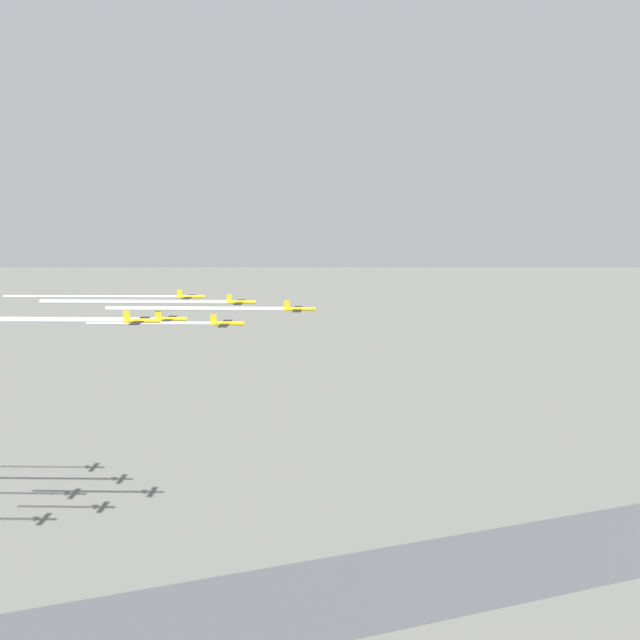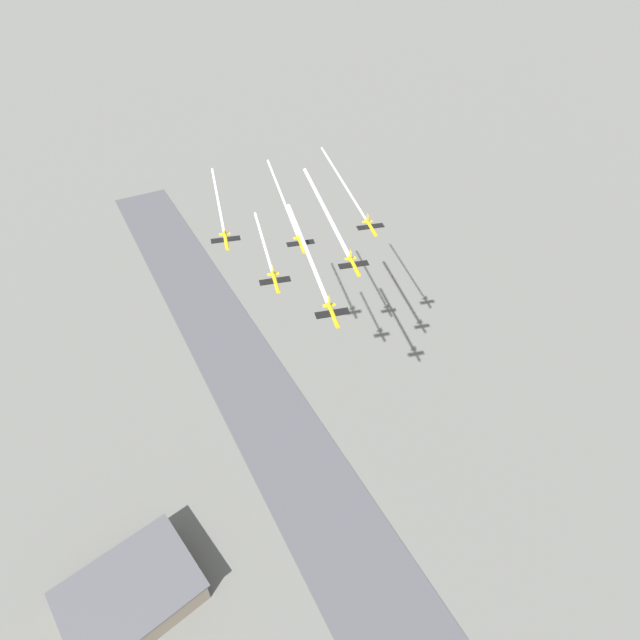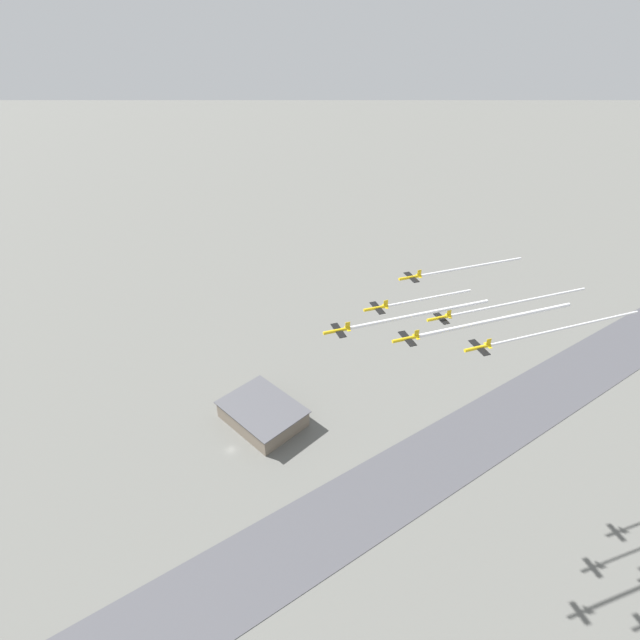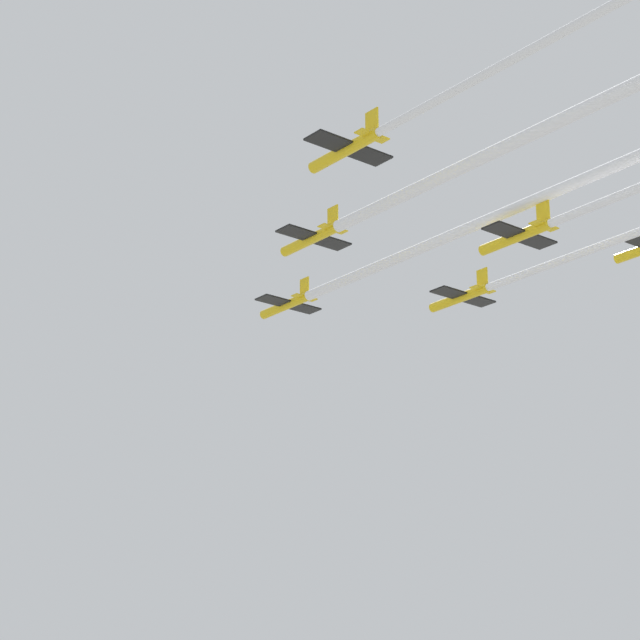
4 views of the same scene
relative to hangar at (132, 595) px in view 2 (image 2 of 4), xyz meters
name	(u,v)px [view 2 (image 2 of 4)]	position (x,y,z in m)	size (l,w,h in m)	color
runway_strip	(328,516)	(-63.22, 17.11, -4.61)	(138.10, 538.18, 0.20)	#47474C
hangar	(132,595)	(0.00, 0.00, 0.00)	(38.47, 29.11, 9.36)	#726656
jet_0	(333,314)	(-63.37, 16.81, 87.54)	(8.02, 8.21, 2.82)	gold
jet_1	(354,265)	(-80.22, 5.70, 87.41)	(8.02, 8.21, 2.82)	gold
jet_2	(275,281)	(-61.85, -3.31, 85.90)	(8.02, 8.21, 2.82)	gold
jet_3	(371,227)	(-97.07, -5.40, 87.11)	(8.02, 8.21, 2.82)	gold
jet_4	(301,243)	(-78.70, -14.42, 84.69)	(8.02, 8.21, 2.82)	gold
jet_5	(226,240)	(-60.33, -23.43, 88.88)	(8.02, 8.21, 2.82)	gold
smoke_trail_0	(306,248)	(-75.64, -8.18, 87.49)	(22.10, 43.52, 1.08)	white
smoke_trail_1	(324,208)	(-93.88, -22.12, 87.36)	(24.94, 49.21, 1.15)	white
smoke_trail_2	(263,241)	(-70.42, -20.77, 85.86)	(14.45, 28.34, 0.80)	white
smoke_trail_3	(341,180)	(-110.72, -33.22, 87.07)	(24.54, 49.02, 0.70)	white
smoke_trail_4	(281,194)	(-92.18, -41.88, 84.65)	(24.28, 48.35, 0.80)	white
smoke_trail_5	(218,198)	(-71.19, -45.56, 88.84)	(19.06, 37.68, 0.83)	white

